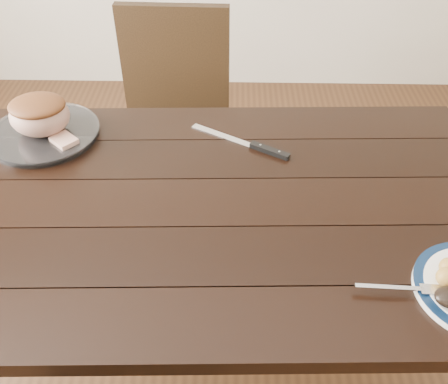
{
  "coord_description": "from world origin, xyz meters",
  "views": [
    {
      "loc": [
        0.1,
        -0.93,
        1.59
      ],
      "look_at": [
        0.08,
        -0.02,
        0.8
      ],
      "focal_mm": 40.0,
      "sensor_mm": 36.0,
      "label": 1
    }
  ],
  "objects_px": {
    "fork": "(405,289)",
    "roast_joint": "(40,116)",
    "dining_table": "(194,227)",
    "serving_platter": "(45,134)",
    "chair_far": "(174,118)",
    "carving_knife": "(257,147)"
  },
  "relations": [
    {
      "from": "fork",
      "to": "roast_joint",
      "type": "relative_size",
      "value": 1.04
    },
    {
      "from": "roast_joint",
      "to": "dining_table",
      "type": "bearing_deg",
      "value": -31.22
    },
    {
      "from": "serving_platter",
      "to": "fork",
      "type": "bearing_deg",
      "value": -31.29
    },
    {
      "from": "chair_far",
      "to": "carving_knife",
      "type": "height_order",
      "value": "chair_far"
    },
    {
      "from": "dining_table",
      "to": "carving_knife",
      "type": "relative_size",
      "value": 5.69
    },
    {
      "from": "dining_table",
      "to": "chair_far",
      "type": "bearing_deg",
      "value": 100.22
    },
    {
      "from": "chair_far",
      "to": "carving_knife",
      "type": "bearing_deg",
      "value": 122.78
    },
    {
      "from": "serving_platter",
      "to": "roast_joint",
      "type": "distance_m",
      "value": 0.06
    },
    {
      "from": "roast_joint",
      "to": "chair_far",
      "type": "bearing_deg",
      "value": 55.27
    },
    {
      "from": "dining_table",
      "to": "chair_far",
      "type": "relative_size",
      "value": 1.75
    },
    {
      "from": "dining_table",
      "to": "chair_far",
      "type": "distance_m",
      "value": 0.76
    },
    {
      "from": "roast_joint",
      "to": "carving_knife",
      "type": "relative_size",
      "value": 0.6
    },
    {
      "from": "fork",
      "to": "carving_knife",
      "type": "height_order",
      "value": "fork"
    },
    {
      "from": "dining_table",
      "to": "roast_joint",
      "type": "distance_m",
      "value": 0.56
    },
    {
      "from": "roast_joint",
      "to": "carving_knife",
      "type": "bearing_deg",
      "value": -4.04
    },
    {
      "from": "chair_far",
      "to": "roast_joint",
      "type": "height_order",
      "value": "chair_far"
    },
    {
      "from": "roast_joint",
      "to": "carving_knife",
      "type": "xyz_separation_m",
      "value": [
        0.62,
        -0.04,
        -0.07
      ]
    },
    {
      "from": "serving_platter",
      "to": "fork",
      "type": "distance_m",
      "value": 1.07
    },
    {
      "from": "dining_table",
      "to": "roast_joint",
      "type": "xyz_separation_m",
      "value": [
        -0.45,
        0.28,
        0.16
      ]
    },
    {
      "from": "chair_far",
      "to": "carving_knife",
      "type": "distance_m",
      "value": 0.63
    },
    {
      "from": "chair_far",
      "to": "serving_platter",
      "type": "relative_size",
      "value": 3.01
    },
    {
      "from": "dining_table",
      "to": "fork",
      "type": "xyz_separation_m",
      "value": [
        0.46,
        -0.28,
        0.11
      ]
    }
  ]
}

